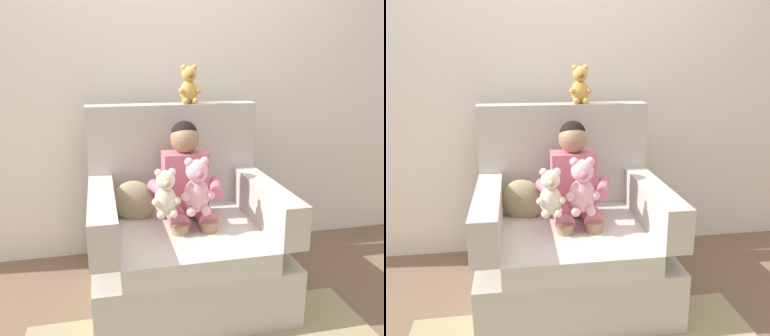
% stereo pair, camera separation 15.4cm
% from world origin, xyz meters
% --- Properties ---
extents(ground_plane, '(8.00, 8.00, 0.00)m').
position_xyz_m(ground_plane, '(0.00, 0.00, 0.00)').
color(ground_plane, brown).
extents(back_wall, '(6.00, 0.10, 2.60)m').
position_xyz_m(back_wall, '(0.00, 0.73, 1.30)').
color(back_wall, silver).
rests_on(back_wall, ground).
extents(armchair, '(1.07, 0.93, 1.11)m').
position_xyz_m(armchair, '(0.00, 0.05, 0.34)').
color(armchair, '#BCB7AD').
rests_on(armchair, ground).
extents(seated_child, '(0.45, 0.39, 0.82)m').
position_xyz_m(seated_child, '(0.03, 0.08, 0.67)').
color(seated_child, '#C66B7F').
rests_on(seated_child, armchair).
extents(plush_cream, '(0.16, 0.13, 0.26)m').
position_xyz_m(plush_cream, '(-0.13, -0.11, 0.69)').
color(plush_cream, silver).
rests_on(plush_cream, armchair).
extents(plush_pink, '(0.19, 0.15, 0.31)m').
position_xyz_m(plush_pink, '(0.04, -0.10, 0.71)').
color(plush_pink, '#EAA8BC').
rests_on(plush_pink, armchair).
extents(plush_honey_on_backrest, '(0.14, 0.12, 0.24)m').
position_xyz_m(plush_honey_on_backrest, '(0.11, 0.39, 1.22)').
color(plush_honey_on_backrest, gold).
rests_on(plush_honey_on_backrest, armchair).
extents(throw_pillow, '(0.28, 0.17, 0.26)m').
position_xyz_m(throw_pillow, '(-0.28, 0.17, 0.56)').
color(throw_pillow, '#998C66').
rests_on(throw_pillow, armchair).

